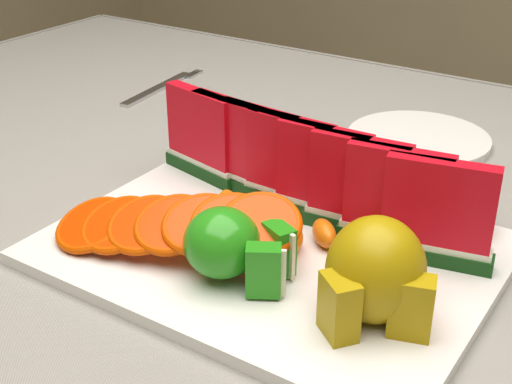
{
  "coord_description": "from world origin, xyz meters",
  "views": [
    {
      "loc": [
        0.36,
        -0.59,
        1.11
      ],
      "look_at": [
        0.03,
        -0.09,
        0.81
      ],
      "focal_mm": 50.0,
      "sensor_mm": 36.0,
      "label": 1
    }
  ],
  "objects_px": {
    "pear_cluster": "(375,274)",
    "side_plate": "(418,139)",
    "fork": "(161,87)",
    "platter": "(272,249)",
    "apple_cluster": "(230,245)"
  },
  "relations": [
    {
      "from": "pear_cluster",
      "to": "fork",
      "type": "distance_m",
      "value": 0.64
    },
    {
      "from": "side_plate",
      "to": "fork",
      "type": "distance_m",
      "value": 0.41
    },
    {
      "from": "pear_cluster",
      "to": "side_plate",
      "type": "xyz_separation_m",
      "value": [
        -0.11,
        0.38,
        -0.05
      ]
    },
    {
      "from": "apple_cluster",
      "to": "fork",
      "type": "distance_m",
      "value": 0.55
    },
    {
      "from": "apple_cluster",
      "to": "platter",
      "type": "bearing_deg",
      "value": 90.4
    },
    {
      "from": "pear_cluster",
      "to": "fork",
      "type": "xyz_separation_m",
      "value": [
        -0.52,
        0.36,
        -0.05
      ]
    },
    {
      "from": "platter",
      "to": "apple_cluster",
      "type": "distance_m",
      "value": 0.08
    },
    {
      "from": "apple_cluster",
      "to": "side_plate",
      "type": "xyz_separation_m",
      "value": [
        0.01,
        0.4,
        -0.04
      ]
    },
    {
      "from": "platter",
      "to": "pear_cluster",
      "type": "bearing_deg",
      "value": -21.04
    },
    {
      "from": "apple_cluster",
      "to": "fork",
      "type": "bearing_deg",
      "value": 136.45
    },
    {
      "from": "side_plate",
      "to": "platter",
      "type": "bearing_deg",
      "value": -92.05
    },
    {
      "from": "platter",
      "to": "apple_cluster",
      "type": "xyz_separation_m",
      "value": [
        0.0,
        -0.07,
        0.04
      ]
    },
    {
      "from": "apple_cluster",
      "to": "side_plate",
      "type": "distance_m",
      "value": 0.4
    },
    {
      "from": "side_plate",
      "to": "apple_cluster",
      "type": "bearing_deg",
      "value": -91.64
    },
    {
      "from": "platter",
      "to": "fork",
      "type": "bearing_deg",
      "value": 141.91
    }
  ]
}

